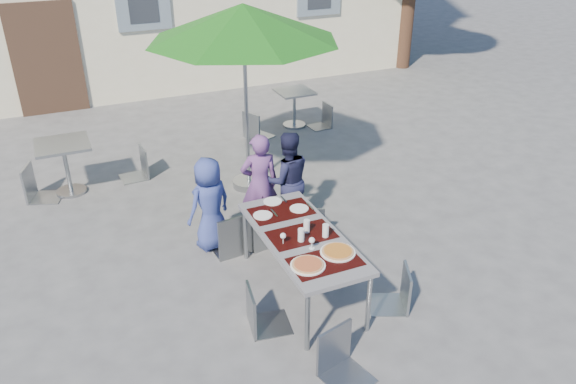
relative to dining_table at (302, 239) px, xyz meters
name	(u,v)px	position (x,y,z in m)	size (l,w,h in m)	color
ground	(295,296)	(-0.09, -0.05, -0.70)	(90.00, 90.00, 0.00)	#4E4E51
dining_table	(302,239)	(0.00, 0.00, 0.00)	(0.80, 1.85, 0.76)	#504F55
pizza_near_left	(308,265)	(-0.19, -0.55, 0.07)	(0.35, 0.35, 0.03)	white
pizza_near_right	(338,252)	(0.19, -0.46, 0.07)	(0.36, 0.36, 0.03)	white
glassware	(308,232)	(0.03, -0.10, 0.13)	(0.53, 0.37, 0.15)	silver
place_settings	(279,208)	(-0.01, 0.62, 0.06)	(0.70, 0.50, 0.01)	white
child_0	(210,204)	(-0.63, 1.31, -0.09)	(0.59, 0.39, 1.21)	#33428E
child_1	(260,184)	(0.08, 1.43, -0.02)	(0.50, 0.33, 1.36)	#683C7C
child_2	(287,180)	(0.46, 1.41, -0.03)	(0.65, 0.37, 1.33)	#1B1D3C
chair_0	(231,209)	(-0.44, 1.05, -0.07)	(0.50, 0.51, 1.05)	gray
chair_1	(264,204)	(-0.02, 1.05, -0.10)	(0.50, 0.51, 1.01)	gray
chair_2	(310,202)	(0.61, 1.03, -0.20)	(0.50, 0.50, 0.85)	gray
chair_3	(260,286)	(-0.63, -0.38, -0.17)	(0.47, 0.46, 0.91)	gray
chair_4	(400,266)	(0.84, -0.65, -0.18)	(0.53, 0.53, 0.90)	#91989C
chair_5	(343,329)	(-0.19, -1.27, -0.16)	(0.49, 0.50, 0.92)	gray
patio_umbrella	(243,24)	(0.37, 2.67, 1.75)	(2.68, 2.68, 2.71)	#A0A2A8
cafe_table_0	(65,158)	(-2.15, 3.56, -0.12)	(0.75, 0.75, 0.81)	#A0A2A8
bg_chair_l_0	(32,163)	(-2.60, 3.56, -0.12)	(0.56, 0.56, 0.99)	#91959C
bg_chair_r_0	(136,146)	(-1.11, 3.69, -0.17)	(0.43, 0.43, 0.91)	gray
cafe_table_1	(294,103)	(2.07, 4.73, -0.23)	(0.66, 0.66, 0.71)	#A0A2A8
bg_chair_l_1	(255,109)	(1.15, 4.44, -0.13)	(0.57, 0.57, 0.97)	gray
bg_chair_r_1	(324,102)	(2.57, 4.47, -0.21)	(0.39, 0.39, 0.84)	slate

